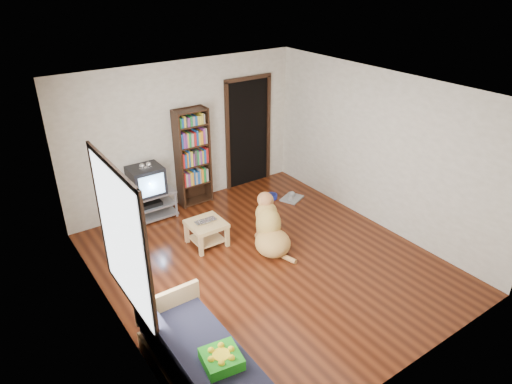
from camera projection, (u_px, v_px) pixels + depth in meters
ground at (267, 262)px, 6.87m from camera, size 5.00×5.00×0.00m
ceiling at (269, 91)px, 5.70m from camera, size 5.00×5.00×0.00m
wall_back at (185, 135)px, 8.11m from camera, size 4.50×0.00×4.50m
wall_front at (419, 276)px, 4.45m from camera, size 4.50×0.00×4.50m
wall_left at (107, 235)px, 5.13m from camera, size 0.00×5.00×5.00m
wall_right at (379, 150)px, 7.43m from camera, size 0.00×5.00×5.00m
green_cushion at (221, 359)px, 4.58m from camera, size 0.43×0.43×0.12m
laptop at (207, 222)px, 7.11m from camera, size 0.35×0.23×0.03m
dog_bowl at (272, 196)px, 8.72m from camera, size 0.22×0.22×0.08m
grey_rag at (292, 198)px, 8.70m from camera, size 0.49×0.45×0.03m
window at (122, 239)px, 4.68m from camera, size 0.03×1.46×1.70m
doorway at (248, 130)px, 8.87m from camera, size 1.03×0.05×2.19m
tv_stand at (149, 205)px, 7.93m from camera, size 0.90×0.45×0.50m
crt_tv at (146, 180)px, 7.73m from camera, size 0.55×0.52×0.58m
bookshelf at (192, 152)px, 8.16m from camera, size 0.60×0.30×1.80m
sofa at (201, 366)px, 4.78m from camera, size 0.80×1.80×0.80m
coffee_table at (206, 229)px, 7.19m from camera, size 0.55×0.55×0.40m
dog at (270, 229)px, 7.10m from camera, size 0.71×1.08×0.88m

